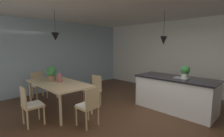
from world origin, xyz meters
name	(u,v)px	position (x,y,z in m)	size (l,w,h in m)	color
ground_plane	(140,124)	(0.00, 0.00, -0.02)	(10.00, 8.40, 0.04)	#4C301E
wall_back_kitchen	(195,57)	(0.00, 3.26, 1.35)	(10.00, 0.12, 2.70)	white
window_wall_left_glazing	(55,56)	(-4.06, 0.00, 1.35)	(0.06, 8.40, 2.70)	#9EB7C6
dining_table	(58,85)	(-2.10, -0.90, 0.69)	(2.04, 1.01, 0.75)	#D1B284
chair_kitchen_end	(89,105)	(-0.71, -0.90, 0.47)	(0.43, 0.43, 0.87)	tan
chair_near_right	(30,104)	(-1.64, -1.77, 0.47)	(0.42, 0.42, 0.87)	tan
chair_far_right	(94,89)	(-1.64, -0.03, 0.47)	(0.43, 0.43, 0.87)	tan
chair_window_end	(39,84)	(-3.49, -0.90, 0.47)	(0.42, 0.42, 0.87)	tan
kitchen_island	(175,93)	(0.19, 1.32, 0.46)	(2.05, 0.92, 0.91)	white
pendant_over_table	(55,37)	(-2.27, -0.83, 1.99)	(0.21, 0.21, 0.82)	black
pendant_over_island_main	(164,40)	(-0.20, 1.32, 1.89)	(0.19, 0.19, 0.93)	black
potted_plant_on_island	(185,71)	(0.43, 1.32, 1.09)	(0.22, 0.22, 0.34)	beige
potted_plant_on_table	(52,73)	(-2.40, -0.93, 0.98)	(0.28, 0.28, 0.42)	#8C664C
vase_on_dining_table	(60,78)	(-2.08, -0.84, 0.87)	(0.12, 0.12, 0.24)	#994C51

